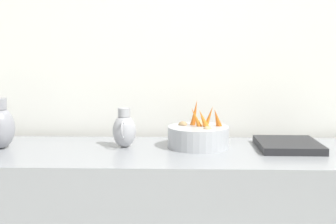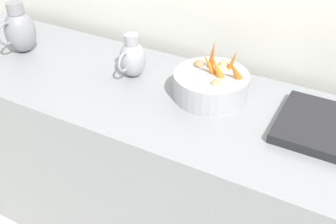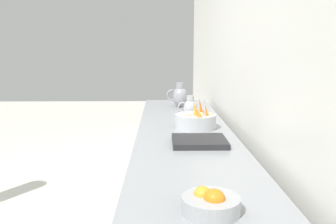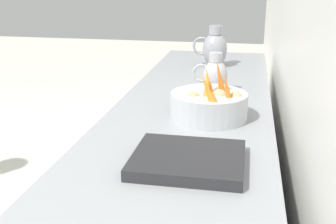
% 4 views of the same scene
% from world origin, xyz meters
% --- Properties ---
extents(tile_wall_left, '(0.10, 8.70, 3.00)m').
position_xyz_m(tile_wall_left, '(-1.95, 0.29, 1.50)').
color(tile_wall_left, white).
rests_on(tile_wall_left, ground_plane).
extents(vegetable_colander, '(0.31, 0.31, 0.24)m').
position_xyz_m(vegetable_colander, '(-1.58, -0.28, 0.96)').
color(vegetable_colander, '#ADAFB5').
rests_on(vegetable_colander, prep_counter).
extents(metal_pitcher_short, '(0.17, 0.12, 0.20)m').
position_xyz_m(metal_pitcher_short, '(-1.57, -0.66, 0.99)').
color(metal_pitcher_short, '#A3A3A8').
rests_on(metal_pitcher_short, prep_counter).
extents(counter_sink_basin, '(0.34, 0.30, 0.04)m').
position_xyz_m(counter_sink_basin, '(-1.56, 0.16, 0.92)').
color(counter_sink_basin, '#232326').
rests_on(counter_sink_basin, prep_counter).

